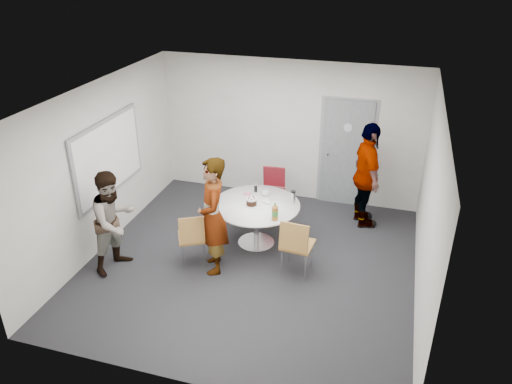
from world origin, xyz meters
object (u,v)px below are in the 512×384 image
(table, at_px, (257,210))
(chair_near_right, at_px, (296,242))
(door, at_px, (346,154))
(person_left, at_px, (114,221))
(person_main, at_px, (213,216))
(chair_far, at_px, (273,186))
(chair_near_left, at_px, (193,235))
(person_right, at_px, (367,176))
(whiteboard, at_px, (109,157))

(table, distance_m, chair_near_right, 1.06)
(door, distance_m, person_left, 4.37)
(door, bearing_deg, person_main, -120.15)
(table, xyz_separation_m, chair_far, (-0.03, 1.12, -0.10))
(door, distance_m, chair_near_left, 3.42)
(door, relative_size, chair_far, 2.38)
(chair_near_right, distance_m, person_right, 2.08)
(chair_near_right, bearing_deg, chair_far, 119.50)
(whiteboard, height_order, chair_far, whiteboard)
(table, bearing_deg, chair_near_right, -41.04)
(person_left, bearing_deg, chair_far, -20.19)
(chair_near_left, bearing_deg, whiteboard, 135.26)
(chair_far, relative_size, person_left, 0.55)
(person_main, bearing_deg, door, 126.03)
(person_left, bearing_deg, chair_near_left, -55.05)
(whiteboard, distance_m, person_right, 4.34)
(chair_near_right, xyz_separation_m, person_right, (0.82, 1.87, 0.36))
(chair_near_right, distance_m, person_main, 1.29)
(door, bearing_deg, table, -121.61)
(whiteboard, xyz_separation_m, person_right, (4.02, 1.56, -0.50))
(table, distance_m, chair_near_left, 1.18)
(whiteboard, relative_size, table, 1.33)
(person_left, bearing_deg, table, -38.79)
(whiteboard, bearing_deg, person_main, -13.68)
(person_left, xyz_separation_m, person_right, (3.51, 2.41, 0.14))
(whiteboard, bearing_deg, chair_far, 32.60)
(person_main, height_order, person_left, person_main)
(whiteboard, bearing_deg, table, 9.22)
(chair_near_right, bearing_deg, table, 143.91)
(person_left, bearing_deg, person_right, -37.52)
(whiteboard, distance_m, person_left, 1.18)
(whiteboard, xyz_separation_m, person_main, (1.96, -0.48, -0.53))
(person_left, bearing_deg, person_main, -57.69)
(chair_near_left, xyz_separation_m, chair_far, (0.73, 2.02, -0.02))
(chair_near_left, bearing_deg, door, 27.77)
(person_main, bearing_deg, person_right, 110.94)
(table, height_order, chair_near_left, table)
(door, height_order, chair_near_right, door)
(chair_near_left, distance_m, chair_near_right, 1.58)
(chair_near_left, bearing_deg, chair_far, 42.51)
(table, distance_m, person_main, 1.01)
(chair_far, distance_m, person_left, 3.01)
(whiteboard, height_order, person_main, whiteboard)
(chair_near_right, bearing_deg, person_left, -163.62)
(whiteboard, distance_m, chair_far, 2.95)
(whiteboard, height_order, chair_near_left, whiteboard)
(table, bearing_deg, door, 58.39)
(door, relative_size, table, 1.49)
(chair_near_right, height_order, person_right, person_right)
(chair_near_left, height_order, chair_far, chair_near_left)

